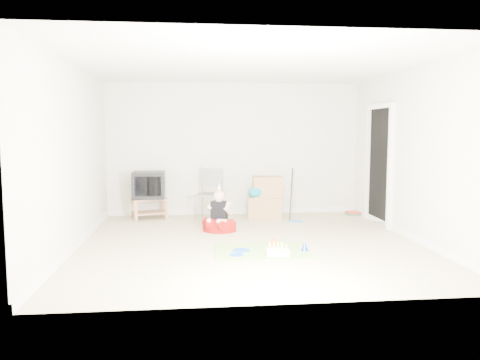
{
  "coord_description": "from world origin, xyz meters",
  "views": [
    {
      "loc": [
        -0.84,
        -6.77,
        1.66
      ],
      "look_at": [
        -0.1,
        0.4,
        0.9
      ],
      "focal_mm": 35.0,
      "sensor_mm": 36.0,
      "label": 1
    }
  ],
  "objects": [
    {
      "name": "folding_chair",
      "position": [
        -0.53,
        1.89,
        0.48
      ],
      "size": [
        0.57,
        0.56,
        0.99
      ],
      "color": "gray",
      "rests_on": "ground"
    },
    {
      "name": "blue_plate_near",
      "position": [
        -0.17,
        -0.47,
        0.01
      ],
      "size": [
        0.28,
        0.28,
        0.01
      ],
      "primitive_type": "cylinder",
      "rotation": [
        0.0,
        0.0,
        -0.27
      ],
      "color": "blue",
      "rests_on": "party_mat"
    },
    {
      "name": "blue_party_hat",
      "position": [
        0.7,
        -0.55,
        0.08
      ],
      "size": [
        0.11,
        0.11,
        0.15
      ],
      "primitive_type": "cone",
      "rotation": [
        0.0,
        0.0,
        0.1
      ],
      "color": "#183FA9",
      "rests_on": "party_mat"
    },
    {
      "name": "orange_cup_near",
      "position": [
        0.33,
        -0.16,
        0.05
      ],
      "size": [
        0.07,
        0.07,
        0.08
      ],
      "primitive_type": "cylinder",
      "rotation": [
        0.0,
        0.0,
        -0.04
      ],
      "color": "orange",
      "rests_on": "party_mat"
    },
    {
      "name": "birthday_cake",
      "position": [
        0.28,
        -0.78,
        0.04
      ],
      "size": [
        0.33,
        0.27,
        0.15
      ],
      "color": "white",
      "rests_on": "party_mat"
    },
    {
      "name": "seated_woman",
      "position": [
        -0.4,
        0.88,
        0.18
      ],
      "size": [
        0.75,
        0.75,
        0.82
      ],
      "color": "maroon",
      "rests_on": "ground"
    },
    {
      "name": "party_mat",
      "position": [
        0.11,
        -0.49,
        0.0
      ],
      "size": [
        1.33,
        0.97,
        0.01
      ],
      "primitive_type": "cube",
      "rotation": [
        0.0,
        0.0,
        -0.02
      ],
      "color": "#FF358C",
      "rests_on": "ground"
    },
    {
      "name": "doorway_recess",
      "position": [
        2.48,
        1.2,
        1.02
      ],
      "size": [
        0.02,
        0.9,
        2.05
      ],
      "primitive_type": "cube",
      "color": "black",
      "rests_on": "ground"
    },
    {
      "name": "blue_plate_far",
      "position": [
        -0.26,
        -0.69,
        0.01
      ],
      "size": [
        0.22,
        0.22,
        0.01
      ],
      "primitive_type": "cylinder",
      "rotation": [
        0.0,
        0.0,
        -0.2
      ],
      "color": "blue",
      "rests_on": "party_mat"
    },
    {
      "name": "cardboard_boxes",
      "position": [
        0.55,
        1.95,
        0.38
      ],
      "size": [
        0.69,
        0.56,
        0.8
      ],
      "color": "#AD7F53",
      "rests_on": "ground"
    },
    {
      "name": "crt_tv",
      "position": [
        -1.65,
        2.09,
        0.64
      ],
      "size": [
        0.59,
        0.49,
        0.51
      ],
      "primitive_type": "cube",
      "rotation": [
        0.0,
        0.0,
        0.0
      ],
      "color": "black",
      "rests_on": "tv_stand"
    },
    {
      "name": "tv_stand",
      "position": [
        -1.65,
        2.09,
        0.24
      ],
      "size": [
        0.71,
        0.55,
        0.39
      ],
      "color": "#A06B48",
      "rests_on": "ground"
    },
    {
      "name": "ground",
      "position": [
        0.0,
        0.0,
        0.0
      ],
      "size": [
        5.0,
        5.0,
        0.0
      ],
      "primitive_type": "plane",
      "color": "beige",
      "rests_on": "ground"
    },
    {
      "name": "floor_mop",
      "position": [
        1.03,
        1.5,
        0.26
      ],
      "size": [
        0.25,
        0.31,
        0.97
      ],
      "color": "blue",
      "rests_on": "ground"
    },
    {
      "name": "book_pile",
      "position": [
        2.34,
        2.1,
        0.03
      ],
      "size": [
        0.24,
        0.31,
        0.07
      ],
      "color": "#2A7F51",
      "rests_on": "ground"
    },
    {
      "name": "orange_cup_far",
      "position": [
        0.15,
        -0.81,
        0.04
      ],
      "size": [
        0.07,
        0.07,
        0.07
      ],
      "primitive_type": "cylinder",
      "rotation": [
        0.0,
        0.0,
        -0.22
      ],
      "color": "orange",
      "rests_on": "party_mat"
    }
  ]
}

